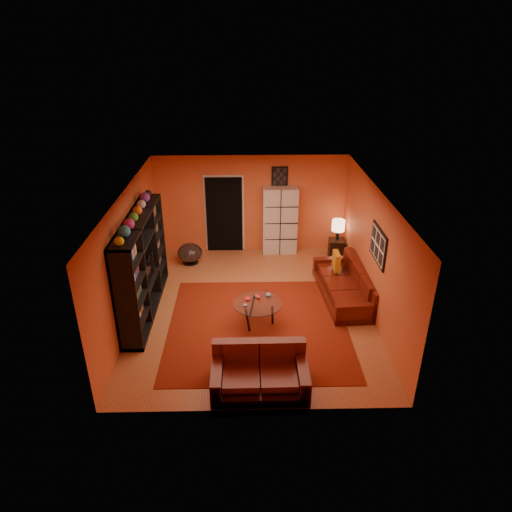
{
  "coord_description": "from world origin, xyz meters",
  "views": [
    {
      "loc": [
        -0.11,
        -8.39,
        5.36
      ],
      "look_at": [
        0.08,
        0.1,
        1.19
      ],
      "focal_mm": 32.0,
      "sensor_mm": 36.0,
      "label": 1
    }
  ],
  "objects_px": {
    "loveseat": "(260,371)",
    "table_lamp": "(338,226)",
    "tv": "(144,271)",
    "bowl_chair": "(190,253)",
    "storage_cabinet": "(280,221)",
    "entertainment_unit": "(142,265)",
    "coffee_table": "(257,305)",
    "side_table": "(336,248)",
    "sofa": "(348,286)"
  },
  "relations": [
    {
      "from": "sofa",
      "to": "bowl_chair",
      "type": "bearing_deg",
      "value": 150.57
    },
    {
      "from": "tv",
      "to": "bowl_chair",
      "type": "xyz_separation_m",
      "value": [
        0.65,
        2.26,
        -0.69
      ]
    },
    {
      "from": "sofa",
      "to": "loveseat",
      "type": "xyz_separation_m",
      "value": [
        -2.06,
        -2.82,
        -0.0
      ]
    },
    {
      "from": "loveseat",
      "to": "table_lamp",
      "type": "relative_size",
      "value": 2.91
    },
    {
      "from": "entertainment_unit",
      "to": "tv",
      "type": "relative_size",
      "value": 3.44
    },
    {
      "from": "entertainment_unit",
      "to": "coffee_table",
      "type": "bearing_deg",
      "value": -14.81
    },
    {
      "from": "bowl_chair",
      "to": "table_lamp",
      "type": "height_order",
      "value": "table_lamp"
    },
    {
      "from": "entertainment_unit",
      "to": "loveseat",
      "type": "bearing_deg",
      "value": -45.69
    },
    {
      "from": "storage_cabinet",
      "to": "table_lamp",
      "type": "relative_size",
      "value": 3.29
    },
    {
      "from": "entertainment_unit",
      "to": "table_lamp",
      "type": "bearing_deg",
      "value": 28.24
    },
    {
      "from": "sofa",
      "to": "storage_cabinet",
      "type": "xyz_separation_m",
      "value": [
        -1.37,
        2.39,
        0.62
      ]
    },
    {
      "from": "side_table",
      "to": "bowl_chair",
      "type": "bearing_deg",
      "value": -176.21
    },
    {
      "from": "storage_cabinet",
      "to": "side_table",
      "type": "xyz_separation_m",
      "value": [
        1.48,
        -0.37,
        -0.65
      ]
    },
    {
      "from": "entertainment_unit",
      "to": "coffee_table",
      "type": "relative_size",
      "value": 3.04
    },
    {
      "from": "storage_cabinet",
      "to": "entertainment_unit",
      "type": "bearing_deg",
      "value": -138.79
    },
    {
      "from": "table_lamp",
      "to": "sofa",
      "type": "bearing_deg",
      "value": -93.13
    },
    {
      "from": "sofa",
      "to": "side_table",
      "type": "xyz_separation_m",
      "value": [
        0.11,
        2.02,
        -0.03
      ]
    },
    {
      "from": "sofa",
      "to": "storage_cabinet",
      "type": "height_order",
      "value": "storage_cabinet"
    },
    {
      "from": "loveseat",
      "to": "table_lamp",
      "type": "height_order",
      "value": "table_lamp"
    },
    {
      "from": "tv",
      "to": "storage_cabinet",
      "type": "relative_size",
      "value": 0.48
    },
    {
      "from": "coffee_table",
      "to": "tv",
      "type": "bearing_deg",
      "value": 166.71
    },
    {
      "from": "entertainment_unit",
      "to": "sofa",
      "type": "distance_m",
      "value": 4.5
    },
    {
      "from": "tv",
      "to": "storage_cabinet",
      "type": "xyz_separation_m",
      "value": [
        2.99,
        2.88,
        -0.07
      ]
    },
    {
      "from": "side_table",
      "to": "table_lamp",
      "type": "distance_m",
      "value": 0.64
    },
    {
      "from": "entertainment_unit",
      "to": "bowl_chair",
      "type": "height_order",
      "value": "entertainment_unit"
    },
    {
      "from": "entertainment_unit",
      "to": "coffee_table",
      "type": "distance_m",
      "value": 2.52
    },
    {
      "from": "loveseat",
      "to": "bowl_chair",
      "type": "bearing_deg",
      "value": 19.46
    },
    {
      "from": "side_table",
      "to": "storage_cabinet",
      "type": "bearing_deg",
      "value": 166.01
    },
    {
      "from": "tv",
      "to": "coffee_table",
      "type": "distance_m",
      "value": 2.44
    },
    {
      "from": "bowl_chair",
      "to": "tv",
      "type": "bearing_deg",
      "value": -106.01
    },
    {
      "from": "side_table",
      "to": "loveseat",
      "type": "bearing_deg",
      "value": -114.11
    },
    {
      "from": "loveseat",
      "to": "entertainment_unit",
      "type": "bearing_deg",
      "value": 43.9
    },
    {
      "from": "tv",
      "to": "bowl_chair",
      "type": "relative_size",
      "value": 1.36
    },
    {
      "from": "entertainment_unit",
      "to": "table_lamp",
      "type": "height_order",
      "value": "entertainment_unit"
    },
    {
      "from": "entertainment_unit",
      "to": "side_table",
      "type": "bearing_deg",
      "value": 28.24
    },
    {
      "from": "storage_cabinet",
      "to": "side_table",
      "type": "bearing_deg",
      "value": -15.41
    },
    {
      "from": "side_table",
      "to": "table_lamp",
      "type": "xyz_separation_m",
      "value": [
        -0.0,
        -0.0,
        0.64
      ]
    },
    {
      "from": "entertainment_unit",
      "to": "bowl_chair",
      "type": "bearing_deg",
      "value": 72.24
    },
    {
      "from": "loveseat",
      "to": "coffee_table",
      "type": "xyz_separation_m",
      "value": [
        0.01,
        1.79,
        0.17
      ]
    },
    {
      "from": "tv",
      "to": "coffee_table",
      "type": "relative_size",
      "value": 0.88
    },
    {
      "from": "sofa",
      "to": "entertainment_unit",
      "type": "bearing_deg",
      "value": -178.69
    },
    {
      "from": "storage_cabinet",
      "to": "sofa",
      "type": "bearing_deg",
      "value": -61.57
    },
    {
      "from": "sofa",
      "to": "loveseat",
      "type": "distance_m",
      "value": 3.49
    },
    {
      "from": "entertainment_unit",
      "to": "loveseat",
      "type": "xyz_separation_m",
      "value": [
        2.36,
        -2.41,
        -0.77
      ]
    },
    {
      "from": "sofa",
      "to": "side_table",
      "type": "height_order",
      "value": "sofa"
    },
    {
      "from": "entertainment_unit",
      "to": "sofa",
      "type": "height_order",
      "value": "entertainment_unit"
    },
    {
      "from": "tv",
      "to": "table_lamp",
      "type": "distance_m",
      "value": 5.13
    },
    {
      "from": "entertainment_unit",
      "to": "tv",
      "type": "bearing_deg",
      "value": -57.53
    },
    {
      "from": "side_table",
      "to": "coffee_table",
      "type": "bearing_deg",
      "value": -125.23
    },
    {
      "from": "loveseat",
      "to": "bowl_chair",
      "type": "distance_m",
      "value": 4.88
    }
  ]
}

